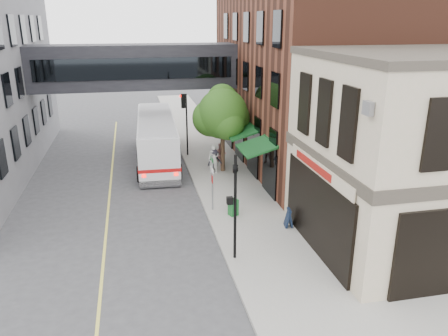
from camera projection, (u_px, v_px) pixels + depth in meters
name	position (u px, v px, depth m)	size (l,w,h in m)	color
ground	(237.00, 289.00, 16.40)	(120.00, 120.00, 0.00)	#38383A
sidewalk_main	(217.00, 167.00, 29.74)	(4.00, 60.00, 0.15)	gray
corner_building	(430.00, 152.00, 18.67)	(10.19, 8.12, 8.45)	#B3AB89
brick_building	(327.00, 60.00, 30.01)	(13.76, 18.00, 14.00)	#4C2417
skyway_bridge	(135.00, 67.00, 30.38)	(14.00, 3.18, 3.00)	black
traffic_signal_near	(234.00, 195.00, 17.37)	(0.44, 0.22, 4.60)	black
traffic_signal_far	(185.00, 112.00, 31.12)	(0.53, 0.28, 4.50)	black
street_sign_pole	(212.00, 178.00, 22.34)	(0.08, 0.75, 3.00)	gray
street_tree	(222.00, 114.00, 27.81)	(3.80, 3.20, 5.60)	#382619
lane_marking	(109.00, 199.00, 24.67)	(0.12, 40.00, 0.01)	#D8CC4C
bus	(157.00, 137.00, 30.84)	(3.12, 11.55, 3.08)	silver
pedestrian_a	(214.00, 159.00, 28.14)	(0.68, 0.45, 1.87)	silver
pedestrian_b	(221.00, 155.00, 29.43)	(0.78, 0.61, 1.61)	tan
pedestrian_c	(215.00, 161.00, 28.25)	(1.00, 0.58, 1.55)	#222129
newspaper_box	(233.00, 207.00, 22.12)	(0.43, 0.38, 0.86)	#145A22
sandwich_board	(289.00, 218.00, 20.89)	(0.33, 0.51, 0.91)	#101B31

